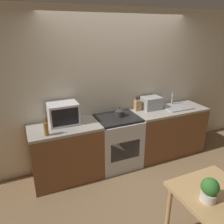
% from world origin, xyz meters
% --- Properties ---
extents(ground_plane, '(16.00, 16.00, 0.00)m').
position_xyz_m(ground_plane, '(0.00, 0.00, 0.00)').
color(ground_plane, brown).
extents(wall_back, '(10.00, 0.06, 2.60)m').
position_xyz_m(wall_back, '(0.00, 1.01, 1.30)').
color(wall_back, beige).
rests_on(wall_back, ground_plane).
extents(counter_left_run, '(1.06, 0.62, 0.90)m').
position_xyz_m(counter_left_run, '(-1.05, 0.67, 0.45)').
color(counter_left_run, brown).
rests_on(counter_left_run, ground_plane).
extents(counter_right_run, '(1.37, 0.62, 0.90)m').
position_xyz_m(counter_right_run, '(0.89, 0.67, 0.45)').
color(counter_right_run, brown).
rests_on(counter_right_run, ground_plane).
extents(stove_range, '(0.72, 0.62, 0.90)m').
position_xyz_m(stove_range, '(-0.15, 0.67, 0.45)').
color(stove_range, silver).
rests_on(stove_range, ground_plane).
extents(kettle, '(0.16, 0.16, 0.16)m').
position_xyz_m(kettle, '(-0.10, 0.72, 0.97)').
color(kettle, '#2D2D2D').
rests_on(kettle, stove_range).
extents(microwave, '(0.44, 0.35, 0.33)m').
position_xyz_m(microwave, '(-1.02, 0.79, 1.06)').
color(microwave, silver).
rests_on(microwave, counter_left_run).
extents(bottle, '(0.06, 0.06, 0.26)m').
position_xyz_m(bottle, '(-1.33, 0.47, 1.00)').
color(bottle, olive).
rests_on(bottle, counter_left_run).
extents(knife_block, '(0.11, 0.10, 0.26)m').
position_xyz_m(knife_block, '(0.31, 0.83, 1.00)').
color(knife_block, tan).
rests_on(knife_block, counter_right_run).
extents(toaster_oven, '(0.34, 0.29, 0.22)m').
position_xyz_m(toaster_oven, '(0.58, 0.82, 1.01)').
color(toaster_oven, '#999BA0').
rests_on(toaster_oven, counter_right_run).
extents(sink_basin, '(0.51, 0.41, 0.24)m').
position_xyz_m(sink_basin, '(1.05, 0.68, 0.91)').
color(sink_basin, '#999BA0').
rests_on(sink_basin, counter_right_run).
extents(dining_table, '(0.73, 0.74, 0.77)m').
position_xyz_m(dining_table, '(0.03, -1.21, 0.65)').
color(dining_table, tan).
rests_on(dining_table, ground_plane).
extents(potted_plant, '(0.16, 0.16, 0.24)m').
position_xyz_m(potted_plant, '(-0.12, -1.23, 0.89)').
color(potted_plant, beige).
rests_on(potted_plant, dining_table).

